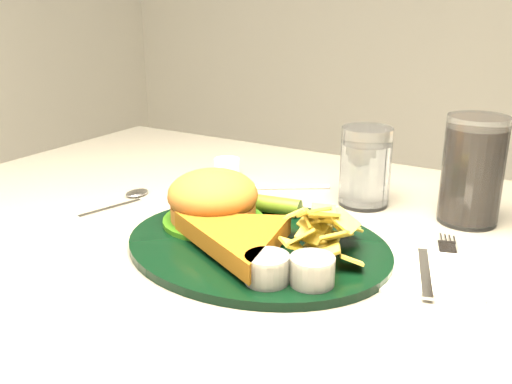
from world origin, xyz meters
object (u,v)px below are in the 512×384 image
water_glass (365,167)px  fork_napkin (427,269)px  cola_glass (473,170)px  dinner_plate (257,221)px

water_glass → fork_napkin: size_ratio=0.75×
cola_glass → dinner_plate: bearing=-131.3°
dinner_plate → cola_glass: bearing=50.4°
dinner_plate → water_glass: water_glass is taller
water_glass → cola_glass: 0.15m
dinner_plate → water_glass: bearing=78.1°
fork_napkin → cola_glass: bearing=70.6°
cola_glass → fork_napkin: bearing=-91.4°
dinner_plate → cola_glass: cola_glass is taller
cola_glass → water_glass: bearing=-176.8°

